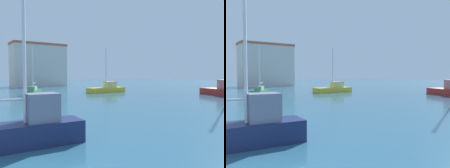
{
  "view_description": "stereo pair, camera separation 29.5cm",
  "coord_description": "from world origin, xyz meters",
  "views": [
    {
      "loc": [
        -0.08,
        -4.87,
        2.71
      ],
      "look_at": [
        14.79,
        15.56,
        1.62
      ],
      "focal_mm": 36.8,
      "sensor_mm": 36.0,
      "label": 1
    },
    {
      "loc": [
        0.16,
        -5.04,
        2.71
      ],
      "look_at": [
        14.79,
        15.56,
        1.62
      ],
      "focal_mm": 36.8,
      "sensor_mm": 36.0,
      "label": 2
    }
  ],
  "objects": [
    {
      "name": "sailboat_navy_distant_north",
      "position": [
        2.42,
        3.9,
        0.68
      ],
      "size": [
        4.41,
        1.77,
        6.68
      ],
      "color": "#19234C",
      "rests_on": "water"
    },
    {
      "name": "warehouse_block",
      "position": [
        16.89,
        46.4,
        4.78
      ],
      "size": [
        11.61,
        5.26,
        9.53
      ],
      "color": "beige",
      "rests_on": "ground"
    },
    {
      "name": "water",
      "position": [
        15.0,
        20.0,
        0.0
      ],
      "size": [
        160.0,
        160.0,
        0.0
      ],
      "primitive_type": "plane",
      "color": "#285670",
      "rests_on": "ground"
    },
    {
      "name": "sailboat_yellow_near_pier",
      "position": [
        19.58,
        23.46,
        0.54
      ],
      "size": [
        5.81,
        2.07,
        6.65
      ],
      "color": "gold",
      "rests_on": "water"
    },
    {
      "name": "sailboat_green_far_right",
      "position": [
        9.24,
        25.7,
        0.46
      ],
      "size": [
        3.35,
        4.33,
        6.38
      ],
      "color": "#28703D",
      "rests_on": "water"
    }
  ]
}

